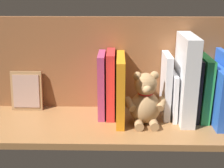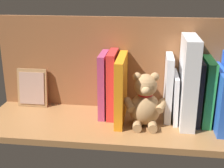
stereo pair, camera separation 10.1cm
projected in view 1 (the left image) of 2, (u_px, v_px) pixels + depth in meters
ground_plane at (112, 124)px, 105.61cm from camera, size 89.45×31.41×2.20cm
shelf_back_panel at (113, 64)px, 112.40cm from camera, size 89.45×1.50×34.45cm
book_0 at (222, 86)px, 104.84cm from camera, size 1.74×15.79×23.82cm
book_1 at (215, 94)px, 103.27cm from camera, size 2.83×20.69×19.54cm
book_2 at (203, 88)px, 105.52cm from camera, size 3.31×15.21×22.10cm
book_3 at (194, 88)px, 105.72cm from camera, size 1.58×14.96×21.91cm
dictionary_thick_white at (186, 79)px, 102.84cm from camera, size 4.72×18.32×29.68cm
book_4 at (173, 94)px, 106.91cm from camera, size 1.82×14.54×16.67cm
book_5 at (166, 85)px, 106.71cm from camera, size 2.27×12.98×22.69cm
teddy_bear at (145, 101)px, 101.59cm from camera, size 14.83×12.03×18.30cm
book_6 at (120, 88)px, 103.84cm from camera, size 2.76×19.72×22.66cm
book_7 at (111, 84)px, 106.74cm from camera, size 2.84×13.43×23.54cm
book_8 at (102, 85)px, 107.08cm from camera, size 2.37×13.06×22.87cm
picture_frame_leaning at (27, 91)px, 113.26cm from camera, size 11.66×3.45×14.82cm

